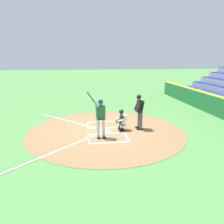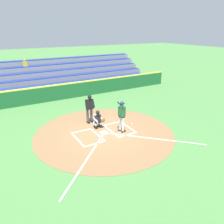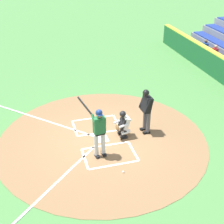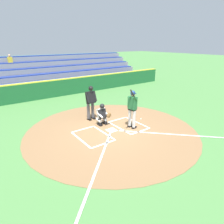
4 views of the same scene
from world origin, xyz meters
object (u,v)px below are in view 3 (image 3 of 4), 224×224
baseball (123,172)px  batter (99,129)px  plate_umpire (146,108)px  catcher (123,124)px

baseball → batter: bearing=25.3°
batter → plate_umpire: 2.36m
catcher → plate_umpire: plate_umpire is taller
batter → plate_umpire: (1.04, -2.12, -0.02)m
baseball → plate_umpire: bearing=-36.2°
batter → baseball: size_ratio=28.76×
catcher → plate_umpire: size_ratio=0.61×
catcher → plate_umpire: bearing=-84.6°
batter → plate_umpire: bearing=-64.0°
catcher → plate_umpire: 1.08m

